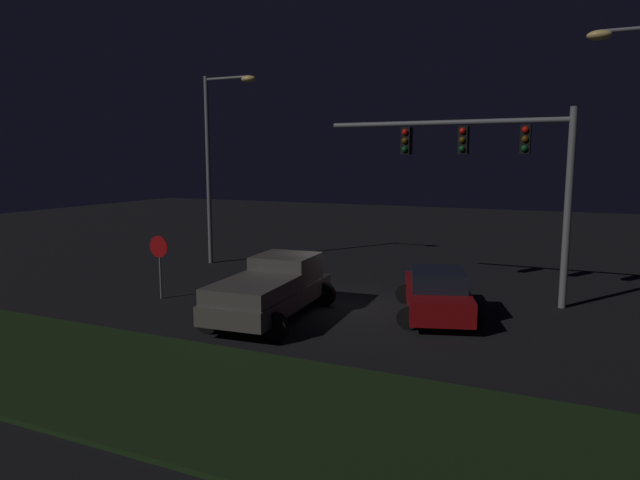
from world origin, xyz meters
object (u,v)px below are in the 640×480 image
car_sedan (437,293)px  street_lamp_left (217,148)px  traffic_signal_gantry (492,158)px  stop_sign (159,255)px  pickup_truck (273,286)px

car_sedan → street_lamp_left: size_ratio=0.55×
traffic_signal_gantry → stop_sign: 11.84m
pickup_truck → stop_sign: stop_sign is taller
pickup_truck → stop_sign: (-4.74, 0.40, 0.56)m
traffic_signal_gantry → street_lamp_left: (-12.38, 1.90, 0.47)m
pickup_truck → traffic_signal_gantry: 8.48m
traffic_signal_gantry → pickup_truck: bearing=-138.8°
car_sedan → street_lamp_left: 13.07m
car_sedan → stop_sign: stop_sign is taller
car_sedan → traffic_signal_gantry: (1.08, 2.77, 4.16)m
street_lamp_left → stop_sign: street_lamp_left is taller
street_lamp_left → pickup_truck: bearing=-45.6°
traffic_signal_gantry → street_lamp_left: bearing=171.3°
street_lamp_left → stop_sign: size_ratio=3.84×
pickup_truck → street_lamp_left: size_ratio=0.65×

